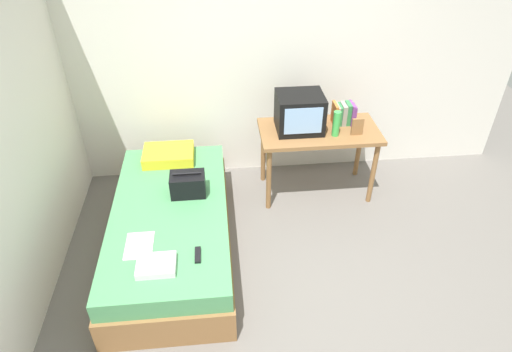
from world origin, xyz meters
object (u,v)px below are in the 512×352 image
at_px(handbag, 188,184).
at_px(folded_towel, 156,265).
at_px(desk, 319,138).
at_px(remote_dark, 198,255).
at_px(pillow, 169,155).
at_px(book_row, 344,114).
at_px(bed, 172,230).
at_px(magazine, 139,245).
at_px(picture_frame, 357,127).
at_px(tv, 300,112).
at_px(water_bottle, 336,124).

relative_size(handbag, folded_towel, 1.07).
xyz_separation_m(desk, remote_dark, (-1.19, -1.31, -0.16)).
relative_size(handbag, remote_dark, 1.92).
bearing_deg(desk, pillow, 179.21).
distance_m(pillow, folded_towel, 1.42).
height_order(desk, book_row, book_row).
height_order(bed, magazine, magazine).
bearing_deg(handbag, pillow, 109.86).
bearing_deg(bed, picture_frame, 19.23).
relative_size(tv, folded_towel, 1.57).
bearing_deg(remote_dark, magazine, 161.37).
xyz_separation_m(desk, handbag, (-1.27, -0.55, -0.07)).
distance_m(bed, handbag, 0.43).
bearing_deg(folded_towel, tv, 48.27).
bearing_deg(folded_towel, handbag, 76.12).
distance_m(bed, magazine, 0.53).
relative_size(water_bottle, folded_towel, 0.89).
bearing_deg(pillow, magazine, -97.60).
height_order(tv, magazine, tv).
bearing_deg(folded_towel, bed, 85.79).
relative_size(picture_frame, magazine, 0.58).
xyz_separation_m(desk, book_row, (0.26, 0.11, 0.20)).
distance_m(remote_dark, folded_towel, 0.31).
bearing_deg(handbag, water_bottle, 17.04).
relative_size(water_bottle, magazine, 0.86).
bearing_deg(bed, handbag, 50.15).
bearing_deg(folded_towel, book_row, 40.94).
distance_m(handbag, remote_dark, 0.78).
distance_m(picture_frame, magazine, 2.25).
relative_size(magazine, remote_dark, 1.86).
xyz_separation_m(tv, water_bottle, (0.32, -0.16, -0.06)).
bearing_deg(book_row, tv, -171.21).
bearing_deg(folded_towel, remote_dark, 16.86).
xyz_separation_m(book_row, folded_towel, (-1.74, -1.51, -0.34)).
relative_size(bed, tv, 4.55).
xyz_separation_m(bed, folded_towel, (-0.05, -0.66, 0.27)).
xyz_separation_m(tv, pillow, (-1.28, -0.02, -0.39)).
distance_m(tv, book_row, 0.47).
distance_m(book_row, remote_dark, 2.06).
height_order(magazine, folded_towel, folded_towel).
xyz_separation_m(water_bottle, picture_frame, (0.21, -0.01, -0.04)).
relative_size(pillow, magazine, 1.67).
distance_m(bed, water_bottle, 1.79).
xyz_separation_m(picture_frame, folded_towel, (-1.81, -1.28, -0.32)).
xyz_separation_m(desk, picture_frame, (0.33, -0.13, 0.18)).
xyz_separation_m(picture_frame, remote_dark, (-1.52, -1.19, -0.33)).
distance_m(desk, water_bottle, 0.28).
bearing_deg(tv, desk, -10.52).
bearing_deg(bed, tv, 32.21).
bearing_deg(remote_dark, water_bottle, 42.33).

